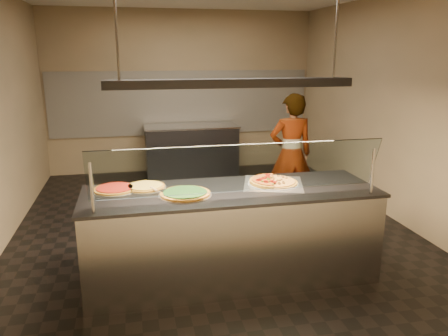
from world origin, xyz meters
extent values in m
cube|color=black|center=(0.00, 0.00, -0.01)|extent=(5.00, 6.00, 0.02)
cube|color=tan|center=(0.00, 3.01, 1.50)|extent=(5.00, 0.02, 3.00)
cube|color=tan|center=(0.00, -3.01, 1.50)|extent=(5.00, 0.02, 3.00)
cube|color=tan|center=(2.51, 0.00, 1.50)|extent=(0.02, 6.00, 3.00)
cube|color=silver|center=(0.00, 2.98, 1.30)|extent=(4.90, 0.02, 1.20)
cube|color=#B7B7BC|center=(-0.05, -1.40, 0.45)|extent=(2.82, 0.90, 0.90)
cube|color=#303035|center=(-0.05, -1.40, 0.92)|extent=(2.86, 0.94, 0.03)
cylinder|color=#B7B7BC|center=(-1.31, -1.80, 1.15)|extent=(0.03, 0.03, 0.44)
cylinder|color=#B7B7BC|center=(1.21, -1.80, 1.15)|extent=(0.03, 0.03, 0.44)
cube|color=white|center=(-0.05, -1.74, 1.23)|extent=(2.62, 0.18, 0.47)
cube|color=silver|center=(0.40, -1.30, 0.93)|extent=(0.73, 0.73, 0.01)
cylinder|color=silver|center=(0.40, -1.30, 0.94)|extent=(0.51, 0.51, 0.01)
cylinder|color=#6D0D04|center=(0.40, -1.14, 0.99)|extent=(0.06, 0.06, 0.01)
cylinder|color=#6D0D04|center=(0.37, -1.21, 0.99)|extent=(0.06, 0.06, 0.01)
cylinder|color=#6D0D04|center=(0.37, -1.25, 0.99)|extent=(0.06, 0.06, 0.01)
cylinder|color=#6D0D04|center=(0.33, -1.24, 0.99)|extent=(0.06, 0.06, 0.01)
cylinder|color=#6D0D04|center=(0.29, -1.27, 0.99)|extent=(0.06, 0.06, 0.01)
cylinder|color=#6D0D04|center=(0.26, -1.30, 0.99)|extent=(0.06, 0.06, 0.01)
cylinder|color=#6D0D04|center=(0.24, -1.32, 0.99)|extent=(0.06, 0.06, 0.01)
cylinder|color=#6D0D04|center=(0.30, -1.36, 0.99)|extent=(0.06, 0.06, 0.01)
cylinder|color=#6D0D04|center=(0.31, -1.39, 0.99)|extent=(0.06, 0.06, 0.01)
cylinder|color=#6D0D04|center=(0.36, -1.37, 0.99)|extent=(0.06, 0.06, 0.01)
cylinder|color=#6D0D04|center=(0.38, -1.41, 0.99)|extent=(0.06, 0.06, 0.01)
cube|color=#19590F|center=(0.40, -1.26, 0.99)|extent=(0.02, 0.01, 0.01)
cube|color=#19590F|center=(0.37, -1.23, 0.99)|extent=(0.02, 0.02, 0.01)
cube|color=#19590F|center=(0.32, -1.22, 0.99)|extent=(0.02, 0.01, 0.01)
cube|color=#19590F|center=(0.35, -1.29, 0.99)|extent=(0.02, 0.02, 0.01)
cube|color=#19590F|center=(0.36, -1.31, 0.99)|extent=(0.02, 0.01, 0.01)
cube|color=#19590F|center=(0.27, -1.37, 0.99)|extent=(0.02, 0.02, 0.01)
cube|color=#19590F|center=(0.33, -1.39, 0.99)|extent=(0.02, 0.02, 0.01)
cube|color=#19590F|center=(0.34, -1.48, 0.99)|extent=(0.02, 0.02, 0.01)
sphere|color=#513014|center=(0.43, -1.43, 0.97)|extent=(0.03, 0.03, 0.03)
sphere|color=#513014|center=(0.43, -1.40, 0.97)|extent=(0.03, 0.03, 0.03)
sphere|color=#513014|center=(0.47, -1.42, 0.97)|extent=(0.03, 0.03, 0.03)
sphere|color=#513014|center=(0.48, -1.38, 0.97)|extent=(0.03, 0.03, 0.03)
sphere|color=#513014|center=(0.44, -1.32, 0.97)|extent=(0.03, 0.03, 0.03)
sphere|color=#513014|center=(0.47, -1.32, 0.97)|extent=(0.03, 0.03, 0.03)
sphere|color=#513014|center=(0.49, -1.30, 0.97)|extent=(0.03, 0.03, 0.03)
sphere|color=#513014|center=(0.56, -1.25, 0.97)|extent=(0.03, 0.03, 0.03)
sphere|color=#513014|center=(0.54, -1.22, 0.97)|extent=(0.03, 0.03, 0.03)
sphere|color=#513014|center=(0.54, -1.18, 0.97)|extent=(0.03, 0.03, 0.03)
sphere|color=#513014|center=(0.51, -1.16, 0.97)|extent=(0.03, 0.03, 0.03)
sphere|color=#513014|center=(0.42, -1.25, 0.97)|extent=(0.03, 0.03, 0.03)
cylinder|color=silver|center=(-0.51, -1.47, 0.93)|extent=(0.50, 0.50, 0.01)
cylinder|color=#905C19|center=(-0.51, -1.47, 0.95)|extent=(0.47, 0.47, 0.02)
cylinder|color=black|center=(-0.51, -1.47, 0.96)|extent=(0.41, 0.41, 0.01)
cylinder|color=silver|center=(-0.87, -1.16, 0.93)|extent=(0.41, 0.41, 0.01)
cylinder|color=#905C19|center=(-0.87, -1.16, 0.94)|extent=(0.38, 0.38, 0.02)
cylinder|color=gold|center=(-0.87, -1.16, 0.96)|extent=(0.33, 0.33, 0.01)
cylinder|color=silver|center=(-1.16, -1.17, 0.93)|extent=(0.43, 0.43, 0.01)
cylinder|color=#905C19|center=(-1.16, -1.17, 0.94)|extent=(0.40, 0.40, 0.02)
cylinder|color=maroon|center=(-1.16, -1.17, 0.96)|extent=(0.35, 0.35, 0.01)
cube|color=#B7B7BC|center=(-0.67, -1.38, 0.96)|extent=(0.16, 0.15, 0.00)
cylinder|color=tan|center=(-0.80, -1.31, 0.96)|extent=(0.08, 0.14, 0.02)
cube|color=#303035|center=(0.10, 2.55, 0.45)|extent=(1.66, 0.70, 0.90)
cube|color=#B7B7BC|center=(0.10, 2.55, 0.92)|extent=(1.70, 0.74, 0.03)
imported|color=#242229|center=(1.20, 0.30, 0.85)|extent=(0.63, 0.42, 1.69)
cube|color=#303035|center=(-0.05, -1.40, 1.95)|extent=(2.30, 0.18, 0.08)
cylinder|color=#B7B7BC|center=(-1.05, -1.40, 2.50)|extent=(0.02, 0.02, 1.01)
cylinder|color=#B7B7BC|center=(0.95, -1.40, 2.50)|extent=(0.02, 0.02, 1.01)
camera|label=1|loc=(-0.97, -5.34, 2.22)|focal=35.00mm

